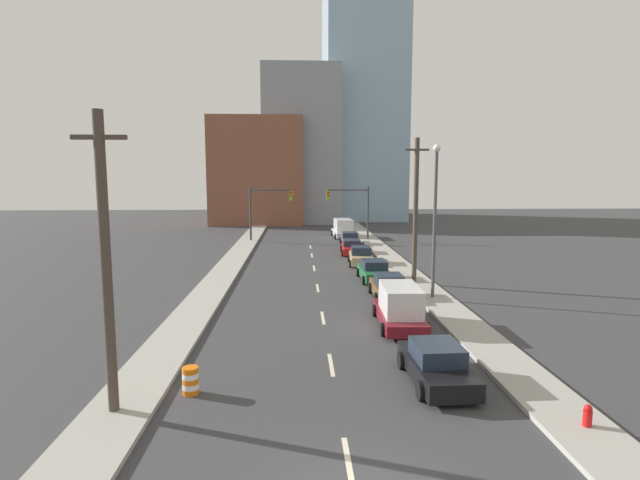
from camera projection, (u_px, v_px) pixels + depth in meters
name	position (u px, v px, depth m)	size (l,w,h in m)	color
sidewalk_left	(251.00, 237.00, 60.04)	(2.21, 99.47, 0.18)	#9E9B93
sidewalk_right	(366.00, 236.00, 60.65)	(2.21, 99.47, 0.18)	#9E9B93
lane_stripe_at_2m	(348.00, 462.00, 13.07)	(0.16, 2.40, 0.01)	beige
lane_stripe_at_9m	(331.00, 365.00, 19.78)	(0.16, 2.40, 0.01)	beige
lane_stripe_at_15m	(323.00, 318.00, 26.29)	(0.16, 2.40, 0.01)	beige
lane_stripe_at_22m	(318.00, 288.00, 33.26)	(0.16, 2.40, 0.01)	beige
lane_stripe_at_30m	(314.00, 268.00, 40.33)	(0.16, 2.40, 0.01)	beige
lane_stripe_at_36m	(312.00, 255.00, 46.88)	(0.16, 2.40, 0.01)	beige
lane_stripe_at_42m	(310.00, 247.00, 52.32)	(0.16, 2.40, 0.01)	beige
building_brick_left	(259.00, 172.00, 80.07)	(14.00, 16.00, 16.17)	brown
building_office_center	(301.00, 148.00, 83.82)	(12.00, 20.00, 24.06)	gray
building_glass_right	(362.00, 104.00, 87.26)	(13.00, 20.00, 39.63)	#8CADC6
traffic_signal_left	(263.00, 206.00, 56.26)	(4.87, 0.35, 6.23)	#38383D
traffic_signal_right	(356.00, 205.00, 56.73)	(4.87, 0.35, 6.23)	#38383D
utility_pole_left_near	(106.00, 264.00, 14.99)	(1.60, 0.32, 9.36)	#473D33
utility_pole_right_mid	(416.00, 210.00, 33.82)	(1.60, 0.32, 9.96)	#473D33
traffic_barrel	(191.00, 381.00, 17.08)	(0.56, 0.56, 0.95)	orange
street_lamp	(435.00, 212.00, 29.38)	(0.44, 0.44, 9.25)	#4C4C51
fire_hydrant	(587.00, 418.00, 14.55)	(0.26, 0.26, 0.84)	red
sedan_black	(437.00, 365.00, 18.01)	(2.23, 4.48, 1.45)	black
box_truck_maroon	(400.00, 307.00, 24.70)	(2.41, 5.38, 2.08)	maroon
sedan_brown	(389.00, 287.00, 30.46)	(2.12, 4.28, 1.47)	brown
sedan_green	(374.00, 271.00, 35.72)	(2.20, 4.62, 1.45)	#1E6033
sedan_tan	(361.00, 256.00, 41.98)	(2.26, 4.45, 1.52)	tan
sedan_red	(352.00, 247.00, 47.74)	(2.25, 4.88, 1.37)	red
sedan_gray	(350.00, 239.00, 53.68)	(2.26, 4.80, 1.40)	slate
box_truck_silver	(343.00, 229.00, 60.41)	(2.68, 6.25, 2.22)	#B2B2BC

